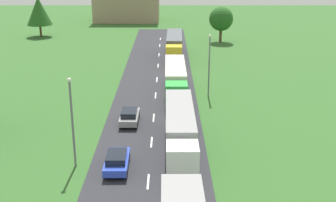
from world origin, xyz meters
The scene contains 11 objects.
road centered at (0.00, 24.50, 0.03)m, with size 10.00×140.00×0.06m, color #2B2B30.
truck_second centered at (2.60, 30.58, 2.20)m, with size 2.54×13.81×3.73m.
truck_third centered at (2.46, 47.18, 2.09)m, with size 2.53×13.73×3.51m.
truck_fourth centered at (2.58, 66.78, 2.20)m, with size 2.78×14.15×3.73m.
car_third centered at (-2.65, 27.28, 0.83)m, with size 1.96×4.39×1.46m.
car_fourth centered at (-2.44, 37.46, 0.83)m, with size 1.91×4.26×1.47m.
lamppost_second centered at (-6.20, 27.90, 4.32)m, with size 0.36×0.36×7.70m.
lamppost_third centered at (6.51, 46.55, 4.32)m, with size 0.36×0.36×7.70m.
tree_pine centered at (11.77, 80.35, 4.47)m, with size 4.63×4.63×6.81m.
tree_elm centered at (-24.80, 85.88, 5.26)m, with size 5.14×5.14×8.10m.
distant_building centered at (-8.77, 107.59, 4.91)m, with size 16.04×10.08×9.82m, color #9E846B.
Camera 1 is at (1.54, -5.44, 17.24)m, focal length 47.43 mm.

